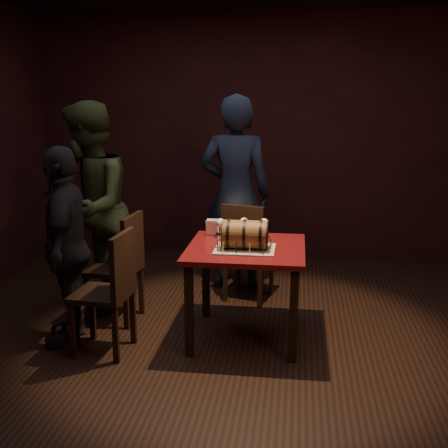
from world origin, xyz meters
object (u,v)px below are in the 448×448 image
object	(u,v)px
wine_glass_left	(221,224)
chair_left_front	(111,286)
chair_left_rear	(122,262)
person_left_front	(66,246)
wine_glass_mid	(244,223)
pub_table	(246,260)
person_back	(235,194)
person_left_rear	(89,209)
pint_of_ale	(228,230)
barrel_cake	(245,234)
wine_glass_right	(264,224)
chair_back	(246,247)

from	to	relation	value
wine_glass_left	chair_left_front	distance (m)	1.02
chair_left_rear	person_left_front	size ratio (longest dim) A/B	0.61
wine_glass_mid	wine_glass_left	bearing A→B (deg)	-163.25
pub_table	chair_left_front	size ratio (longest dim) A/B	0.97
person_back	person_left_rear	bearing A→B (deg)	34.17
person_left_front	pint_of_ale	bearing A→B (deg)	98.73
barrel_cake	wine_glass_right	world-z (taller)	barrel_cake
wine_glass_mid	wine_glass_right	world-z (taller)	same
pub_table	wine_glass_left	xyz separation A→B (m)	(-0.23, 0.24, 0.23)
barrel_cake	person_left_front	bearing A→B (deg)	-174.02
chair_left_rear	wine_glass_right	bearing A→B (deg)	4.70
wine_glass_mid	wine_glass_right	xyz separation A→B (m)	(0.16, -0.01, 0.00)
pint_of_ale	person_left_rear	bearing A→B (deg)	171.00
pint_of_ale	person_back	world-z (taller)	person_back
wine_glass_mid	person_back	world-z (taller)	person_back
wine_glass_mid	chair_left_front	size ratio (longest dim) A/B	0.17
barrel_cake	person_left_rear	bearing A→B (deg)	160.01
chair_back	person_left_rear	size ratio (longest dim) A/B	0.50
barrel_cake	wine_glass_right	xyz separation A→B (m)	(0.12, 0.39, -0.00)
wine_glass_mid	person_back	size ratio (longest dim) A/B	0.08
pint_of_ale	chair_back	distance (m)	0.65
pub_table	person_left_front	size ratio (longest dim) A/B	0.59
pub_table	pint_of_ale	xyz separation A→B (m)	(-0.17, 0.23, 0.18)
pub_table	chair_left_front	xyz separation A→B (m)	(-0.96, -0.39, -0.12)
chair_back	chair_left_rear	distance (m)	1.15
pub_table	chair_left_rear	distance (m)	1.08
wine_glass_left	chair_left_rear	bearing A→B (deg)	-176.74
person_back	person_left_front	size ratio (longest dim) A/B	1.24
wine_glass_mid	person_left_rear	world-z (taller)	person_left_rear
wine_glass_right	person_left_front	bearing A→B (deg)	-160.31
wine_glass_mid	person_left_rear	distance (m)	1.37
chair_back	wine_glass_mid	bearing A→B (deg)	-86.88
chair_left_front	chair_back	bearing A→B (deg)	53.13
wine_glass_left	chair_left_rear	world-z (taller)	chair_left_rear
pub_table	chair_left_rear	bearing A→B (deg)	169.49
chair_back	wine_glass_right	bearing A→B (deg)	-69.00
barrel_cake	pint_of_ale	bearing A→B (deg)	118.20
pub_table	wine_glass_left	bearing A→B (deg)	133.82
barrel_cake	wine_glass_right	bearing A→B (deg)	72.75
barrel_cake	person_left_front	size ratio (longest dim) A/B	0.26
wine_glass_left	person_left_front	size ratio (longest dim) A/B	0.10
person_back	chair_left_front	bearing A→B (deg)	66.64
wine_glass_left	person_left_rear	world-z (taller)	person_left_rear
person_back	pub_table	bearing A→B (deg)	102.46
wine_glass_right	pint_of_ale	xyz separation A→B (m)	(-0.29, -0.07, -0.05)
barrel_cake	chair_left_front	xyz separation A→B (m)	(-0.96, -0.30, -0.35)
person_left_rear	pub_table	bearing A→B (deg)	61.20
wine_glass_left	chair_left_front	xyz separation A→B (m)	(-0.72, -0.63, -0.35)
wine_glass_mid	wine_glass_right	size ratio (longest dim) A/B	1.00
wine_glass_right	chair_left_rear	distance (m)	1.23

